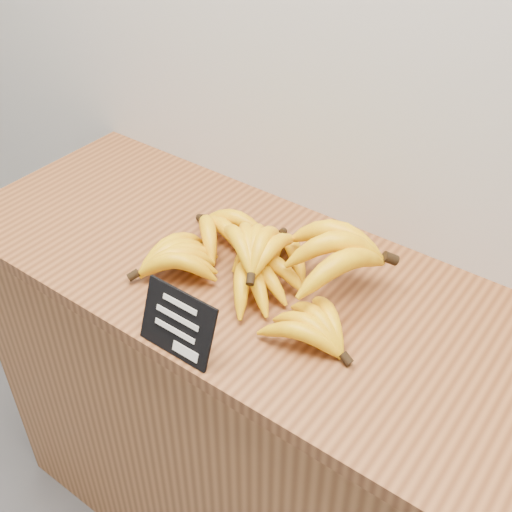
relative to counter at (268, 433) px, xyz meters
name	(u,v)px	position (x,y,z in m)	size (l,w,h in m)	color
counter	(268,433)	(0.00, 0.00, 0.00)	(1.38, 0.50, 0.90)	#995F31
counter_top	(271,286)	(0.00, 0.00, 0.47)	(1.40, 0.54, 0.03)	brown
chalkboard_sign	(177,324)	(-0.02, -0.24, 0.54)	(0.15, 0.01, 0.12)	black
banana_pile	(269,262)	(0.00, -0.01, 0.53)	(0.53, 0.36, 0.13)	yellow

